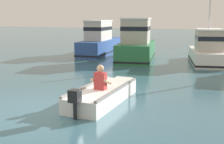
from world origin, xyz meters
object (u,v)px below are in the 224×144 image
moored_boat_green (136,45)px  moored_boat_white (207,51)px  rowboat_with_person (104,94)px  moored_boat_blue (100,42)px

moored_boat_green → moored_boat_white: bearing=8.5°
rowboat_with_person → moored_boat_blue: moored_boat_blue is taller
moored_boat_blue → moored_boat_white: bearing=-10.1°
moored_boat_green → moored_boat_white: size_ratio=1.07×
moored_boat_blue → moored_boat_white: moored_boat_white is taller
moored_boat_white → moored_boat_green: bearing=-171.5°
rowboat_with_person → moored_boat_white: size_ratio=0.78×
moored_boat_green → rowboat_with_person: bearing=-77.4°
moored_boat_blue → moored_boat_white: 7.54m
moored_boat_blue → moored_boat_white: (7.42, -1.33, -0.16)m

